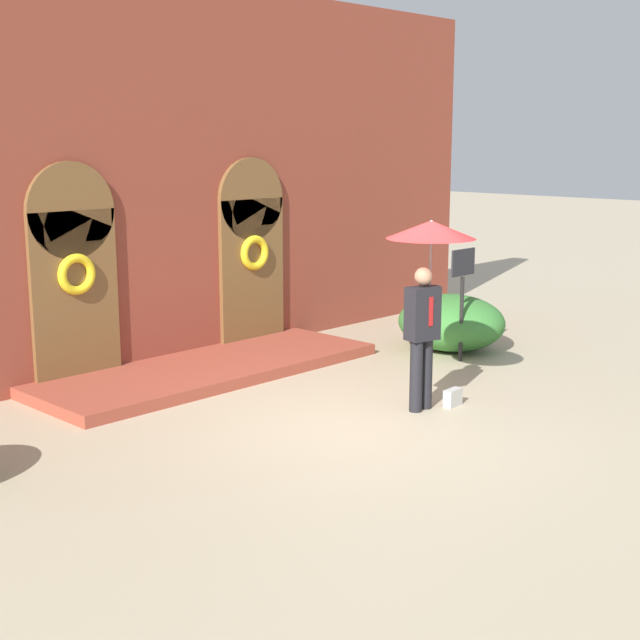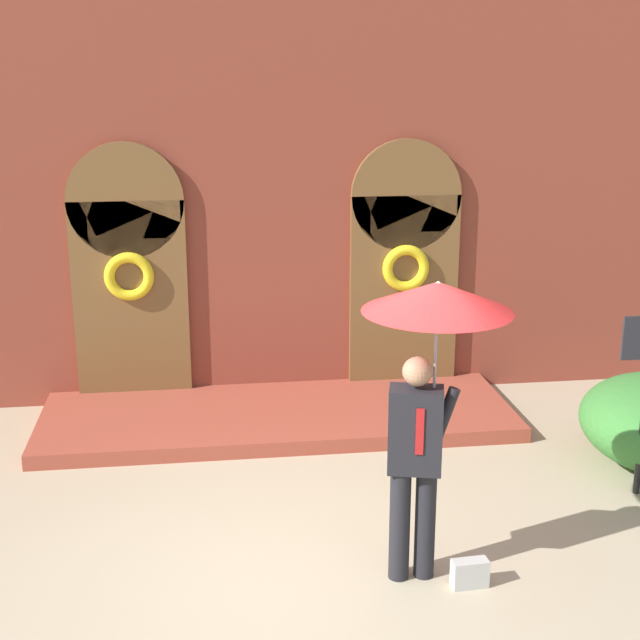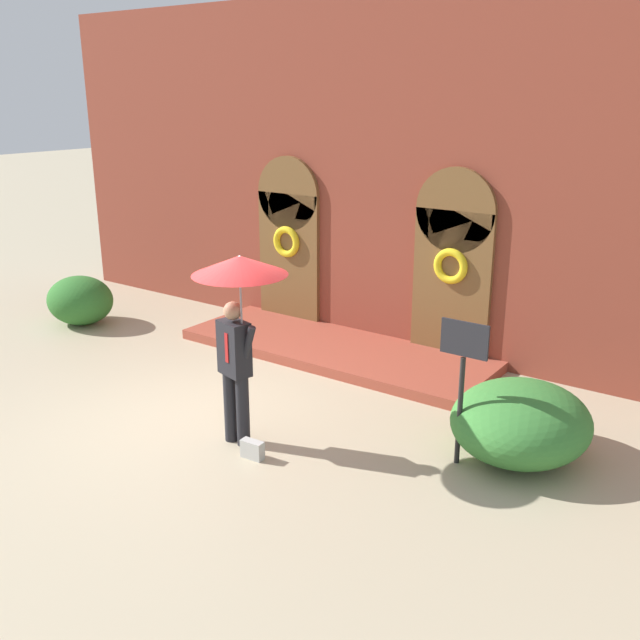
{
  "view_description": "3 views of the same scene",
  "coord_description": "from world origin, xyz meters",
  "px_view_note": "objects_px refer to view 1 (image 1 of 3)",
  "views": [
    {
      "loc": [
        -7.83,
        -6.71,
        3.33
      ],
      "look_at": [
        0.45,
        1.28,
        0.99
      ],
      "focal_mm": 50.0,
      "sensor_mm": 36.0,
      "label": 1
    },
    {
      "loc": [
        -0.77,
        -6.17,
        3.83
      ],
      "look_at": [
        0.3,
        1.77,
        1.55
      ],
      "focal_mm": 50.0,
      "sensor_mm": 36.0,
      "label": 2
    },
    {
      "loc": [
        6.15,
        -6.01,
        4.12
      ],
      "look_at": [
        0.73,
        1.6,
        1.11
      ],
      "focal_mm": 40.0,
      "sensor_mm": 36.0,
      "label": 3
    }
  ],
  "objects_px": {
    "person_with_umbrella": "(429,257)",
    "sign_post": "(462,286)",
    "handbag": "(453,398)",
    "shrub_right": "(451,322)"
  },
  "relations": [
    {
      "from": "person_with_umbrella",
      "to": "sign_post",
      "type": "xyz_separation_m",
      "value": [
        2.31,
        1.1,
        -0.75
      ]
    },
    {
      "from": "sign_post",
      "to": "person_with_umbrella",
      "type": "bearing_deg",
      "value": -154.6
    },
    {
      "from": "person_with_umbrella",
      "to": "sign_post",
      "type": "distance_m",
      "value": 2.67
    },
    {
      "from": "handbag",
      "to": "shrub_right",
      "type": "height_order",
      "value": "shrub_right"
    },
    {
      "from": "shrub_right",
      "to": "person_with_umbrella",
      "type": "bearing_deg",
      "value": -149.76
    },
    {
      "from": "person_with_umbrella",
      "to": "sign_post",
      "type": "bearing_deg",
      "value": 25.4
    },
    {
      "from": "person_with_umbrella",
      "to": "handbag",
      "type": "distance_m",
      "value": 1.84
    },
    {
      "from": "person_with_umbrella",
      "to": "handbag",
      "type": "height_order",
      "value": "person_with_umbrella"
    },
    {
      "from": "handbag",
      "to": "shrub_right",
      "type": "distance_m",
      "value": 3.15
    },
    {
      "from": "handbag",
      "to": "shrub_right",
      "type": "relative_size",
      "value": 0.16
    }
  ]
}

